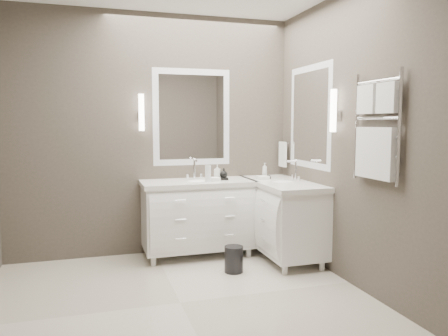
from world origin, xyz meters
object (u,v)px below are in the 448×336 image
object	(u,v)px
vanity_back	(198,213)
waste_bin	(234,259)
vanity_right	(282,214)
towel_ladder	(376,134)

from	to	relation	value
vanity_back	waste_bin	world-z (taller)	vanity_back
vanity_right	vanity_back	bearing A→B (deg)	159.62
vanity_back	vanity_right	xyz separation A→B (m)	(0.88, -0.33, 0.00)
vanity_back	waste_bin	size ratio (longest dim) A/B	4.73
vanity_back	towel_ladder	size ratio (longest dim) A/B	1.38
towel_ladder	waste_bin	bearing A→B (deg)	132.11
vanity_right	towel_ladder	distance (m)	1.60
vanity_right	towel_ladder	world-z (taller)	towel_ladder
vanity_back	towel_ladder	world-z (taller)	towel_ladder
vanity_right	waste_bin	bearing A→B (deg)	-154.59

